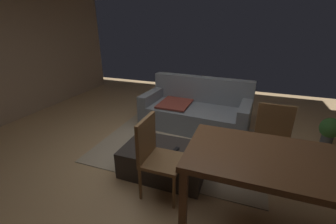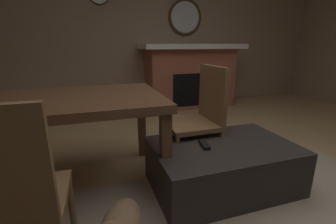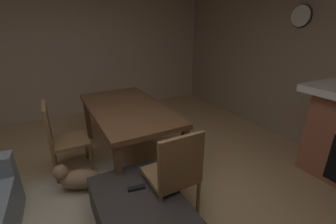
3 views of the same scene
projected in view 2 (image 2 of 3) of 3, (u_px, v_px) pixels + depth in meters
The scene contains 9 objects.
floor at pixel (250, 204), 1.69m from camera, with size 8.36×8.36×0.00m, color tan.
wall_back_fireplace_side at pixel (147, 34), 4.17m from camera, with size 7.36×0.12×2.57m, color #9E846B.
fireplace at pixel (190, 75), 4.24m from camera, with size 1.78×0.76×1.11m.
round_wall_mirror at pixel (185, 17), 4.21m from camera, with size 0.63×0.05×0.63m.
ottoman_coffee_table at pixel (222, 166), 1.85m from camera, with size 1.08×0.70×0.37m, color #2D2826.
tv_remote at pixel (204, 145), 1.77m from camera, with size 0.05×0.16×0.02m, color black.
dining_table at pixel (39, 109), 1.65m from camera, with size 1.75×0.92×0.74m.
dining_chair_north at pixel (2, 200), 0.91m from camera, with size 0.45×0.45×0.93m.
dining_chair_west at pixel (201, 113), 2.07m from camera, with size 0.44×0.44×0.93m.
Camera 2 is at (1.01, 1.18, 1.11)m, focal length 25.08 mm.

